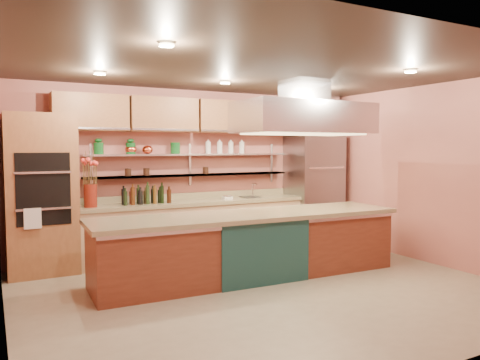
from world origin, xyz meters
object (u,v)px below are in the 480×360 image
kitchen_scale (227,197)px  copper_kettle (147,150)px  green_canister (175,148)px  flower_vase (90,196)px  refrigerator (314,188)px  island (250,245)px

kitchen_scale → copper_kettle: (-1.34, 0.22, 0.81)m
kitchen_scale → green_canister: bearing=154.5°
flower_vase → kitchen_scale: size_ratio=2.18×
flower_vase → copper_kettle: (0.95, 0.22, 0.68)m
flower_vase → kitchen_scale: 2.29m
flower_vase → green_canister: 1.61m
refrigerator → green_canister: bearing=175.1°
refrigerator → flower_vase: refrigerator is taller
flower_vase → kitchen_scale: (2.29, 0.00, -0.13)m
copper_kettle → kitchen_scale: bearing=-9.4°
island → green_canister: size_ratio=23.11×
refrigerator → flower_vase: 4.13m
flower_vase → kitchen_scale: flower_vase is taller
island → refrigerator: bearing=36.1°
refrigerator → island: size_ratio=0.49×
copper_kettle → green_canister: bearing=0.0°
island → flower_vase: flower_vase is taller
island → green_canister: 2.26m
island → flower_vase: (-1.87, 1.54, 0.65)m
kitchen_scale → green_canister: 1.22m
flower_vase → island: bearing=-39.3°
copper_kettle → island: bearing=-62.3°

